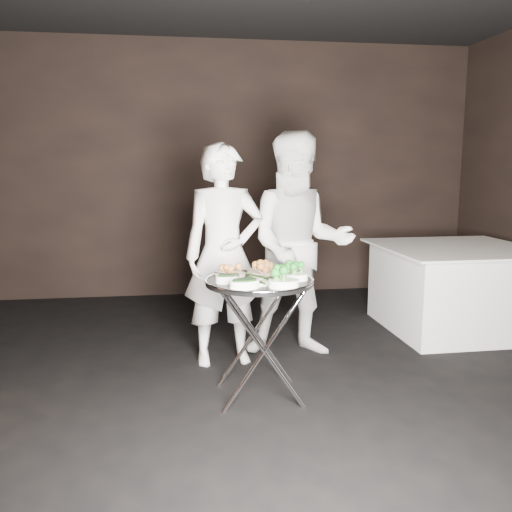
{
  "coord_description": "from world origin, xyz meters",
  "views": [
    {
      "loc": [
        -0.59,
        -3.03,
        1.56
      ],
      "look_at": [
        -0.06,
        0.57,
        0.95
      ],
      "focal_mm": 38.0,
      "sensor_mm": 36.0,
      "label": 1
    }
  ],
  "objects": [
    {
      "name": "dining_table",
      "position": [
        2.02,
        1.68,
        0.4
      ],
      "size": [
        1.41,
        1.41,
        0.8
      ],
      "rotation": [
        0.0,
        0.0,
        0.01
      ],
      "color": "white",
      "rests_on": "floor"
    },
    {
      "name": "asparagus_plate_b",
      "position": [
        -0.09,
        0.27,
        0.83
      ],
      "size": [
        0.22,
        0.16,
        0.04
      ],
      "rotation": [
        0.0,
        0.0,
        0.25
      ],
      "color": "white",
      "rests_on": "serving_tray"
    },
    {
      "name": "floor",
      "position": [
        0.0,
        0.0,
        -0.03
      ],
      "size": [
        6.0,
        7.0,
        0.05
      ],
      "primitive_type": "cube",
      "color": "black",
      "rests_on": "ground"
    },
    {
      "name": "tray_stand",
      "position": [
        -0.06,
        0.42,
        0.45
      ],
      "size": [
        0.54,
        0.46,
        0.8
      ],
      "rotation": [
        0.0,
        0.0,
        0.17
      ],
      "color": "silver",
      "rests_on": "floor"
    },
    {
      "name": "asparagus_plate_a",
      "position": [
        -0.08,
        0.43,
        0.83
      ],
      "size": [
        0.2,
        0.17,
        0.03
      ],
      "rotation": [
        0.0,
        0.0,
        0.58
      ],
      "color": "white",
      "rests_on": "serving_tray"
    },
    {
      "name": "wall_back",
      "position": [
        0.0,
        3.52,
        1.5
      ],
      "size": [
        6.0,
        0.05,
        3.0
      ],
      "primitive_type": "cube",
      "color": "black",
      "rests_on": "floor"
    },
    {
      "name": "waiter_right",
      "position": [
        0.39,
        1.23,
        0.92
      ],
      "size": [
        0.97,
        0.8,
        1.83
      ],
      "primitive_type": "imported",
      "rotation": [
        0.0,
        0.0,
        -0.12
      ],
      "color": "white",
      "rests_on": "floor"
    },
    {
      "name": "potato_plate_a",
      "position": [
        -0.24,
        0.58,
        0.85
      ],
      "size": [
        0.21,
        0.21,
        0.08
      ],
      "rotation": [
        0.0,
        0.0,
        0.26
      ],
      "color": "beige",
      "rests_on": "serving_tray"
    },
    {
      "name": "serving_tray",
      "position": [
        -0.06,
        0.42,
        0.81
      ],
      "size": [
        0.72,
        0.72,
        0.04
      ],
      "color": "black",
      "rests_on": "tray_stand"
    },
    {
      "name": "spinach_bowl_a",
      "position": [
        -0.27,
        0.37,
        0.85
      ],
      "size": [
        0.2,
        0.16,
        0.07
      ],
      "rotation": [
        0.0,
        0.0,
        0.26
      ],
      "color": "white",
      "rests_on": "serving_tray"
    },
    {
      "name": "broccoli_bowl_a",
      "position": [
        0.17,
        0.38,
        0.85
      ],
      "size": [
        0.19,
        0.15,
        0.07
      ],
      "rotation": [
        0.0,
        0.0,
        -0.21
      ],
      "color": "white",
      "rests_on": "serving_tray"
    },
    {
      "name": "broccoli_bowl_b",
      "position": [
        0.05,
        0.18,
        0.85
      ],
      "size": [
        0.2,
        0.15,
        0.08
      ],
      "rotation": [
        0.0,
        0.0,
        0.08
      ],
      "color": "white",
      "rests_on": "serving_tray"
    },
    {
      "name": "greens_bowl",
      "position": [
        0.17,
        0.54,
        0.85
      ],
      "size": [
        0.13,
        0.13,
        0.08
      ],
      "rotation": [
        0.0,
        0.0,
        -0.12
      ],
      "color": "white",
      "rests_on": "serving_tray"
    },
    {
      "name": "spinach_bowl_b",
      "position": [
        -0.19,
        0.19,
        0.85
      ],
      "size": [
        0.21,
        0.16,
        0.08
      ],
      "rotation": [
        0.0,
        0.0,
        0.23
      ],
      "color": "white",
      "rests_on": "serving_tray"
    },
    {
      "name": "waiter_left",
      "position": [
        -0.23,
        1.14,
        0.87
      ],
      "size": [
        0.68,
        0.49,
        1.74
      ],
      "primitive_type": "imported",
      "rotation": [
        0.0,
        0.0,
        0.12
      ],
      "color": "white",
      "rests_on": "floor"
    },
    {
      "name": "potato_plate_b",
      "position": [
        -0.01,
        0.62,
        0.85
      ],
      "size": [
        0.21,
        0.21,
        0.08
      ],
      "rotation": [
        0.0,
        0.0,
        0.28
      ],
      "color": "beige",
      "rests_on": "serving_tray"
    },
    {
      "name": "serving_utensils",
      "position": [
        -0.05,
        0.49,
        0.87
      ],
      "size": [
        0.59,
        0.43,
        0.01
      ],
      "color": "silver",
      "rests_on": "serving_tray"
    }
  ]
}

